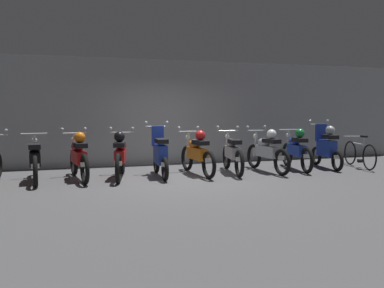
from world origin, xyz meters
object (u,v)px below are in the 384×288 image
(motorbike_slot_3, at_px, (120,155))
(motorbike_slot_7, at_px, (267,151))
(motorbike_slot_6, at_px, (232,153))
(motorbike_slot_9, at_px, (326,147))
(bicycle, at_px, (359,154))
(motorbike_slot_2, at_px, (79,156))
(motorbike_slot_4, at_px, (160,154))
(motorbike_slot_8, at_px, (296,149))
(motorbike_slot_1, at_px, (35,159))
(motorbike_slot_5, at_px, (197,153))

(motorbike_slot_3, distance_m, motorbike_slot_7, 3.64)
(motorbike_slot_3, distance_m, motorbike_slot_6, 2.74)
(motorbike_slot_9, relative_size, bicycle, 0.99)
(motorbike_slot_2, bearing_deg, motorbike_slot_9, -0.31)
(motorbike_slot_6, height_order, motorbike_slot_9, motorbike_slot_9)
(motorbike_slot_2, distance_m, motorbike_slot_4, 1.83)
(motorbike_slot_3, relative_size, motorbike_slot_9, 1.15)
(motorbike_slot_4, distance_m, motorbike_slot_8, 3.65)
(motorbike_slot_6, relative_size, motorbike_slot_9, 1.16)
(motorbike_slot_3, height_order, motorbike_slot_7, same)
(motorbike_slot_3, relative_size, motorbike_slot_4, 1.15)
(motorbike_slot_6, height_order, motorbike_slot_7, same)
(motorbike_slot_3, bearing_deg, motorbike_slot_9, 0.17)
(motorbike_slot_1, distance_m, motorbike_slot_8, 6.38)
(motorbike_slot_1, distance_m, motorbike_slot_7, 5.47)
(motorbike_slot_1, height_order, motorbike_slot_2, motorbike_slot_2)
(motorbike_slot_9, bearing_deg, motorbike_slot_4, -179.08)
(motorbike_slot_9, bearing_deg, motorbike_slot_1, 179.44)
(motorbike_slot_4, relative_size, motorbike_slot_9, 1.00)
(motorbike_slot_5, bearing_deg, motorbike_slot_3, 178.61)
(motorbike_slot_2, relative_size, motorbike_slot_6, 1.00)
(motorbike_slot_7, distance_m, motorbike_slot_9, 1.83)
(motorbike_slot_6, distance_m, motorbike_slot_8, 1.82)
(motorbike_slot_3, height_order, bicycle, motorbike_slot_3)
(motorbike_slot_4, distance_m, motorbike_slot_5, 0.91)
(motorbike_slot_5, height_order, motorbike_slot_9, motorbike_slot_9)
(motorbike_slot_5, bearing_deg, motorbike_slot_2, 178.01)
(motorbike_slot_3, height_order, motorbike_slot_8, motorbike_slot_3)
(motorbike_slot_9, bearing_deg, bicycle, -11.35)
(motorbike_slot_1, height_order, motorbike_slot_7, motorbike_slot_7)
(motorbike_slot_3, relative_size, motorbike_slot_6, 1.00)
(motorbike_slot_5, height_order, bicycle, motorbike_slot_5)
(motorbike_slot_3, xyz_separation_m, motorbike_slot_9, (5.47, 0.02, 0.04))
(motorbike_slot_1, bearing_deg, motorbike_slot_3, -2.73)
(motorbike_slot_4, xyz_separation_m, motorbike_slot_7, (2.73, -0.06, 0.00))
(motorbike_slot_7, bearing_deg, motorbike_slot_2, 177.85)
(motorbike_slot_6, xyz_separation_m, motorbike_slot_9, (2.73, 0.06, 0.08))
(motorbike_slot_7, distance_m, bicycle, 2.76)
(bicycle, bearing_deg, motorbike_slot_9, 168.65)
(motorbike_slot_3, bearing_deg, motorbike_slot_6, -0.88)
(motorbike_slot_6, bearing_deg, motorbike_slot_5, -179.85)
(bicycle, bearing_deg, motorbike_slot_2, 178.27)
(motorbike_slot_7, bearing_deg, motorbike_slot_1, 177.83)
(motorbike_slot_4, bearing_deg, bicycle, -1.17)
(bicycle, bearing_deg, motorbike_slot_5, 178.43)
(motorbike_slot_6, bearing_deg, motorbike_slot_1, 178.38)
(motorbike_slot_5, height_order, motorbike_slot_6, same)
(motorbike_slot_9, bearing_deg, motorbike_slot_7, -175.74)
(motorbike_slot_4, distance_m, motorbike_slot_7, 2.73)
(motorbike_slot_1, relative_size, motorbike_slot_6, 1.00)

